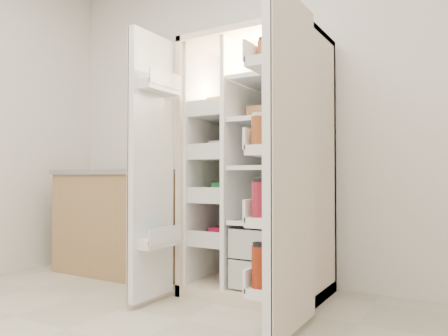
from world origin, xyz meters
The scene contains 5 objects.
wall_back centered at (0.00, 2.00, 1.35)m, with size 4.00×0.02×2.70m, color silver.
refrigerator centered at (0.15, 1.65, 0.74)m, with size 0.92×0.70×1.80m.
freezer_door centered at (-0.36, 1.05, 0.89)m, with size 0.15×0.40×1.72m.
fridge_door centered at (0.62, 0.96, 0.87)m, with size 0.17×0.58×1.72m.
kitchen_counter centered at (-1.12, 1.62, 0.44)m, with size 1.21×0.65×0.88m.
Camera 1 is at (1.45, -1.10, 0.82)m, focal length 34.00 mm.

